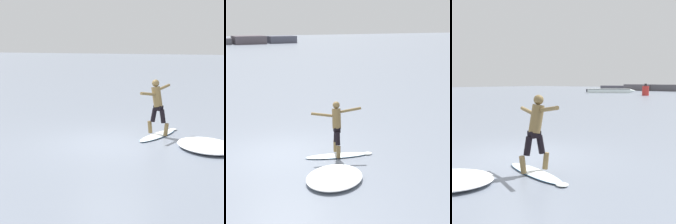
% 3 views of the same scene
% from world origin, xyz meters
% --- Properties ---
extents(ground_plane, '(200.00, 200.00, 0.00)m').
position_xyz_m(ground_plane, '(0.00, 0.00, 0.00)').
color(ground_plane, slate).
extents(surfboard, '(2.29, 0.93, 0.20)m').
position_xyz_m(surfboard, '(1.53, -0.99, 0.03)').
color(surfboard, white).
rests_on(surfboard, ground).
extents(surfer, '(1.62, 0.79, 1.78)m').
position_xyz_m(surfer, '(1.50, -0.93, 1.11)').
color(surfer, brown).
rests_on(surfer, surfboard).
extents(wave_foam_at_tail, '(2.46, 2.45, 0.20)m').
position_xyz_m(wave_foam_at_tail, '(0.63, -2.69, 0.10)').
color(wave_foam_at_tail, white).
rests_on(wave_foam_at_tail, ground).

